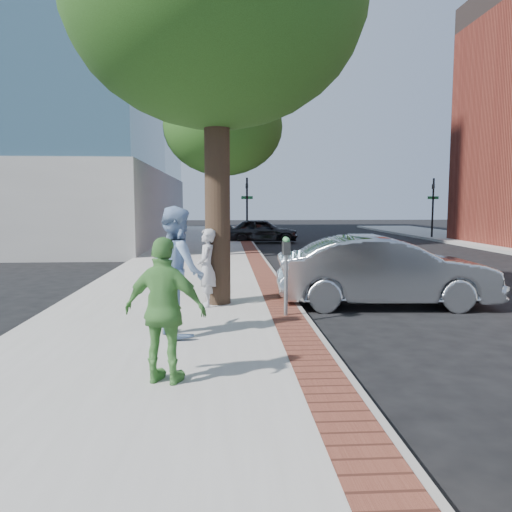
{
  "coord_description": "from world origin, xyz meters",
  "views": [
    {
      "loc": [
        -0.45,
        -8.46,
        2.23
      ],
      "look_at": [
        0.16,
        1.33,
        1.2
      ],
      "focal_mm": 35.0,
      "sensor_mm": 36.0,
      "label": 1
    }
  ],
  "objects": [
    {
      "name": "tree_far",
      "position": [
        -0.5,
        12.0,
        5.3
      ],
      "size": [
        4.8,
        4.8,
        7.14
      ],
      "color": "black",
      "rests_on": "sidewalk"
    },
    {
      "name": "signal_near",
      "position": [
        0.9,
        22.0,
        2.25
      ],
      "size": [
        0.7,
        0.15,
        3.8
      ],
      "color": "black",
      "rests_on": "ground"
    },
    {
      "name": "signal_far",
      "position": [
        12.5,
        22.0,
        2.25
      ],
      "size": [
        0.7,
        0.15,
        3.8
      ],
      "color": "black",
      "rests_on": "ground"
    },
    {
      "name": "curb",
      "position": [
        1.05,
        8.0,
        0.07
      ],
      "size": [
        0.1,
        60.0,
        0.15
      ],
      "primitive_type": "cube",
      "color": "gray",
      "rests_on": "ground"
    },
    {
      "name": "parking_meter",
      "position": [
        0.67,
        0.61,
        1.21
      ],
      "size": [
        0.12,
        0.32,
        1.47
      ],
      "color": "gray",
      "rests_on": "sidewalk"
    },
    {
      "name": "brick_strip",
      "position": [
        0.7,
        8.0,
        0.15
      ],
      "size": [
        0.6,
        60.0,
        0.01
      ],
      "primitive_type": "cube",
      "color": "brown",
      "rests_on": "sidewalk"
    },
    {
      "name": "person_gray",
      "position": [
        -0.82,
        1.59,
        0.94
      ],
      "size": [
        0.41,
        0.6,
        1.58
      ],
      "primitive_type": "imported",
      "rotation": [
        0.0,
        0.0,
        -1.63
      ],
      "color": "#AEAEB3",
      "rests_on": "sidewalk"
    },
    {
      "name": "office_base",
      "position": [
        -13.0,
        22.0,
        2.0
      ],
      "size": [
        18.2,
        22.2,
        4.0
      ],
      "primitive_type": "cube",
      "color": "gray",
      "rests_on": "ground"
    },
    {
      "name": "person_officer",
      "position": [
        -1.21,
        -0.57,
        1.18
      ],
      "size": [
        1.1,
        1.22,
        2.05
      ],
      "primitive_type": "imported",
      "rotation": [
        0.0,
        0.0,
        1.97
      ],
      "color": "#89A9D4",
      "rests_on": "sidewalk"
    },
    {
      "name": "bg_car",
      "position": [
        1.65,
        19.93,
        0.7
      ],
      "size": [
        4.19,
        1.87,
        1.4
      ],
      "primitive_type": "imported",
      "rotation": [
        0.0,
        0.0,
        1.52
      ],
      "color": "black",
      "rests_on": "ground"
    },
    {
      "name": "sidewalk",
      "position": [
        -1.5,
        8.0,
        0.07
      ],
      "size": [
        5.0,
        60.0,
        0.15
      ],
      "primitive_type": "cube",
      "color": "#9E9991",
      "rests_on": "ground"
    },
    {
      "name": "sedan_silver",
      "position": [
        3.02,
        2.1,
        0.77
      ],
      "size": [
        4.75,
        1.91,
        1.54
      ],
      "primitive_type": "imported",
      "rotation": [
        0.0,
        0.0,
        1.51
      ],
      "color": "#A5A8AC",
      "rests_on": "ground"
    },
    {
      "name": "person_green",
      "position": [
        -1.14,
        -2.76,
        1.0
      ],
      "size": [
        1.08,
        0.71,
        1.71
      ],
      "primitive_type": "imported",
      "rotation": [
        0.0,
        0.0,
        2.82
      ],
      "color": "#519644",
      "rests_on": "sidewalk"
    },
    {
      "name": "tree_near",
      "position": [
        -0.6,
        1.9,
        6.17
      ],
      "size": [
        6.0,
        6.0,
        8.51
      ],
      "color": "black",
      "rests_on": "sidewalk"
    },
    {
      "name": "ground",
      "position": [
        0.0,
        0.0,
        0.0
      ],
      "size": [
        120.0,
        120.0,
        0.0
      ],
      "primitive_type": "plane",
      "color": "black",
      "rests_on": "ground"
    },
    {
      "name": "office_tower",
      "position": [
        -13.0,
        22.0,
        12.0
      ],
      "size": [
        18.0,
        22.0,
        24.0
      ],
      "primitive_type": "cube",
      "color": "slate",
      "rests_on": "ground"
    }
  ]
}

